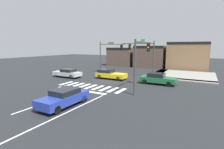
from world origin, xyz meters
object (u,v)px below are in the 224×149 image
traffic_signal_northwest (109,52)px  traffic_signal_northeast (142,52)px  traffic_signal_southeast (142,55)px  car_yellow (110,74)px  car_green (158,79)px  car_blue (64,97)px  car_silver (67,73)px

traffic_signal_northwest → traffic_signal_northeast: traffic_signal_northeast is taller
traffic_signal_southeast → traffic_signal_northwest: bearing=46.0°
traffic_signal_northwest → car_yellow: bearing=-59.0°
traffic_signal_northwest → car_yellow: traffic_signal_northwest is taller
car_green → car_blue: 13.15m
traffic_signal_northeast → car_green: 6.64m
traffic_signal_northwest → car_green: (9.94, -4.41, -3.25)m
traffic_signal_northeast → car_blue: traffic_signal_northeast is taller
car_green → car_silver: size_ratio=0.97×
traffic_signal_northeast → traffic_signal_southeast: traffic_signal_northeast is taller
traffic_signal_northeast → car_blue: 16.98m
car_green → car_yellow: size_ratio=0.98×
car_green → traffic_signal_northeast: bearing=130.5°
car_yellow → car_blue: bearing=-78.3°
car_green → car_silver: (-13.97, -2.16, -0.02)m
traffic_signal_northeast → car_green: (3.74, -4.37, -3.32)m
traffic_signal_southeast → car_silver: size_ratio=1.21×
traffic_signal_northwest → car_silver: bearing=-121.5°
traffic_signal_northwest → traffic_signal_southeast: traffic_signal_northwest is taller
car_blue → car_silver: 13.65m
traffic_signal_northeast → car_green: bearing=130.5°
traffic_signal_northeast → car_blue: bearing=86.4°
car_silver → car_blue: bearing=132.3°
car_yellow → car_blue: 12.54m
traffic_signal_northwest → traffic_signal_northeast: 6.21m
car_blue → traffic_signal_northeast: bearing=-3.6°
car_green → car_blue: size_ratio=1.00×
traffic_signal_northwest → traffic_signal_northeast: bearing=-0.4°
car_blue → traffic_signal_northwest: bearing=17.2°
traffic_signal_southeast → car_yellow: traffic_signal_southeast is taller
traffic_signal_northeast → traffic_signal_southeast: size_ratio=1.01×
car_yellow → car_silver: bearing=-161.7°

